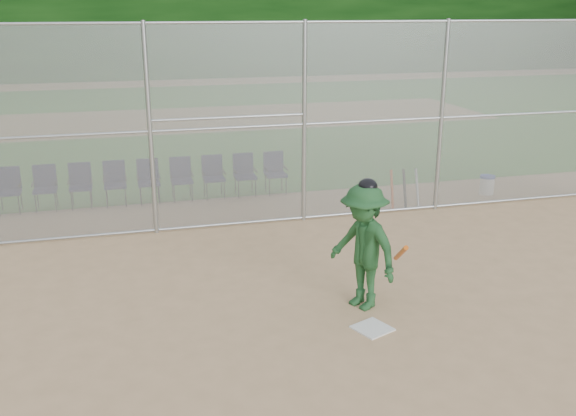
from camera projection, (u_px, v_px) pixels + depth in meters
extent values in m
plane|color=tan|center=(337.00, 343.00, 8.45)|extent=(100.00, 100.00, 0.00)
plane|color=#2B681F|center=(186.00, 119.00, 25.03)|extent=(100.00, 100.00, 0.00)
plane|color=tan|center=(186.00, 119.00, 25.03)|extent=(24.00, 24.00, 0.00)
cube|color=gray|center=(255.00, 127.00, 12.45)|extent=(16.00, 0.02, 4.00)
cylinder|color=#9EA3A8|center=(253.00, 22.00, 11.87)|extent=(16.00, 0.05, 0.05)
cube|color=silver|center=(372.00, 328.00, 8.80)|extent=(0.59, 0.59, 0.02)
imported|color=#1E4D25|center=(363.00, 247.00, 9.20)|extent=(1.13, 1.38, 1.86)
ellipsoid|color=black|center=(366.00, 187.00, 8.93)|extent=(0.27, 0.30, 0.23)
cylinder|color=#D05613|center=(401.00, 253.00, 8.93)|extent=(0.26, 0.75, 0.50)
cylinder|color=white|center=(487.00, 186.00, 15.07)|extent=(0.33, 0.33, 0.39)
cylinder|color=#2842AE|center=(488.00, 177.00, 15.01)|extent=(0.35, 0.35, 0.05)
cylinder|color=#D84C14|center=(392.00, 189.00, 13.97)|extent=(0.06, 0.25, 0.84)
cylinder|color=black|center=(405.00, 188.00, 14.05)|extent=(0.06, 0.28, 0.84)
cylinder|color=#B2B2B7|center=(417.00, 188.00, 14.12)|extent=(0.06, 0.31, 0.83)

